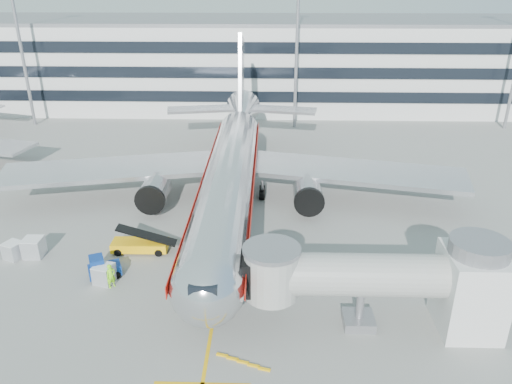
{
  "coord_description": "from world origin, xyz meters",
  "views": [
    {
      "loc": [
        3.96,
        -37.17,
        23.25
      ],
      "look_at": [
        2.73,
        6.31,
        4.0
      ],
      "focal_mm": 35.0,
      "sensor_mm": 36.0,
      "label": 1
    }
  ],
  "objects_px": {
    "baggage_tug": "(102,268)",
    "ramp_worker": "(111,276)",
    "cargo_container_left": "(13,250)",
    "main_jet": "(232,169)",
    "cargo_container_front": "(104,274)",
    "cargo_container_right": "(34,247)",
    "belt_loader": "(140,244)"
  },
  "relations": [
    {
      "from": "baggage_tug",
      "to": "ramp_worker",
      "type": "height_order",
      "value": "ramp_worker"
    },
    {
      "from": "cargo_container_left",
      "to": "ramp_worker",
      "type": "height_order",
      "value": "ramp_worker"
    },
    {
      "from": "cargo_container_left",
      "to": "main_jet",
      "type": "bearing_deg",
      "value": 31.63
    },
    {
      "from": "main_jet",
      "to": "belt_loader",
      "type": "height_order",
      "value": "main_jet"
    },
    {
      "from": "cargo_container_right",
      "to": "cargo_container_front",
      "type": "xyz_separation_m",
      "value": [
        7.49,
        -3.88,
        -0.09
      ]
    },
    {
      "from": "ramp_worker",
      "to": "cargo_container_front",
      "type": "bearing_deg",
      "value": 93.87
    },
    {
      "from": "cargo_container_left",
      "to": "cargo_container_right",
      "type": "height_order",
      "value": "cargo_container_right"
    },
    {
      "from": "belt_loader",
      "to": "main_jet",
      "type": "bearing_deg",
      "value": 52.58
    },
    {
      "from": "main_jet",
      "to": "cargo_container_right",
      "type": "height_order",
      "value": "main_jet"
    },
    {
      "from": "main_jet",
      "to": "baggage_tug",
      "type": "xyz_separation_m",
      "value": [
        -9.74,
        -14.15,
        -3.39
      ]
    },
    {
      "from": "baggage_tug",
      "to": "ramp_worker",
      "type": "relative_size",
      "value": 1.43
    },
    {
      "from": "main_jet",
      "to": "cargo_container_front",
      "type": "bearing_deg",
      "value": -122.11
    },
    {
      "from": "baggage_tug",
      "to": "cargo_container_right",
      "type": "height_order",
      "value": "baggage_tug"
    },
    {
      "from": "cargo_container_left",
      "to": "cargo_container_front",
      "type": "bearing_deg",
      "value": -20.97
    },
    {
      "from": "baggage_tug",
      "to": "cargo_container_left",
      "type": "xyz_separation_m",
      "value": [
        -8.78,
        2.74,
        -0.08
      ]
    },
    {
      "from": "baggage_tug",
      "to": "cargo_container_front",
      "type": "height_order",
      "value": "baggage_tug"
    },
    {
      "from": "main_jet",
      "to": "cargo_container_left",
      "type": "relative_size",
      "value": 27.38
    },
    {
      "from": "belt_loader",
      "to": "cargo_container_left",
      "type": "xyz_separation_m",
      "value": [
        -10.89,
        -1.44,
        0.05
      ]
    },
    {
      "from": "ramp_worker",
      "to": "belt_loader",
      "type": "bearing_deg",
      "value": 34.43
    },
    {
      "from": "main_jet",
      "to": "cargo_container_left",
      "type": "xyz_separation_m",
      "value": [
        -18.52,
        -11.41,
        -3.47
      ]
    },
    {
      "from": "belt_loader",
      "to": "ramp_worker",
      "type": "relative_size",
      "value": 2.55
    },
    {
      "from": "ramp_worker",
      "to": "baggage_tug",
      "type": "bearing_deg",
      "value": 82.95
    },
    {
      "from": "cargo_container_left",
      "to": "cargo_container_right",
      "type": "distance_m",
      "value": 1.72
    },
    {
      "from": "baggage_tug",
      "to": "cargo_container_front",
      "type": "relative_size",
      "value": 1.67
    },
    {
      "from": "main_jet",
      "to": "cargo_container_front",
      "type": "relative_size",
      "value": 28.74
    },
    {
      "from": "belt_loader",
      "to": "cargo_container_front",
      "type": "distance_m",
      "value": 5.25
    },
    {
      "from": "cargo_container_right",
      "to": "main_jet",
      "type": "bearing_deg",
      "value": 33.24
    },
    {
      "from": "baggage_tug",
      "to": "cargo_container_right",
      "type": "relative_size",
      "value": 1.71
    },
    {
      "from": "baggage_tug",
      "to": "cargo_container_front",
      "type": "xyz_separation_m",
      "value": [
        0.37,
        -0.78,
        -0.06
      ]
    },
    {
      "from": "belt_loader",
      "to": "baggage_tug",
      "type": "height_order",
      "value": "belt_loader"
    },
    {
      "from": "baggage_tug",
      "to": "cargo_container_right",
      "type": "bearing_deg",
      "value": 156.41
    },
    {
      "from": "main_jet",
      "to": "cargo_container_right",
      "type": "distance_m",
      "value": 20.42
    }
  ]
}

